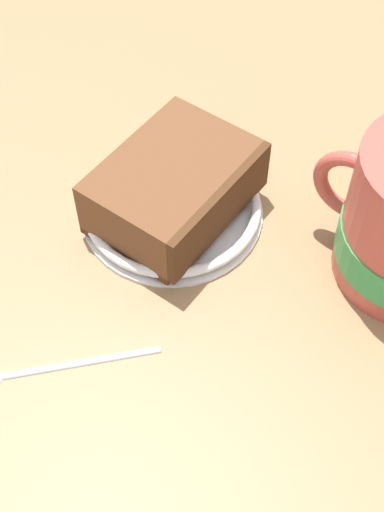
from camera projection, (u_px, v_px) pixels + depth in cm
name	position (u px, v px, depth cm)	size (l,w,h in cm)	color
ground_plane	(204.00, 281.00, 50.23)	(138.74, 138.74, 3.43)	#936D47
small_plate	(172.00, 208.00, 51.18)	(13.11, 13.11, 1.34)	white
cake_slice	(175.00, 188.00, 49.26)	(12.44, 13.69, 4.61)	#472814
teaspoon	(13.00, 372.00, 43.69)	(12.48, 5.70, 0.80)	silver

